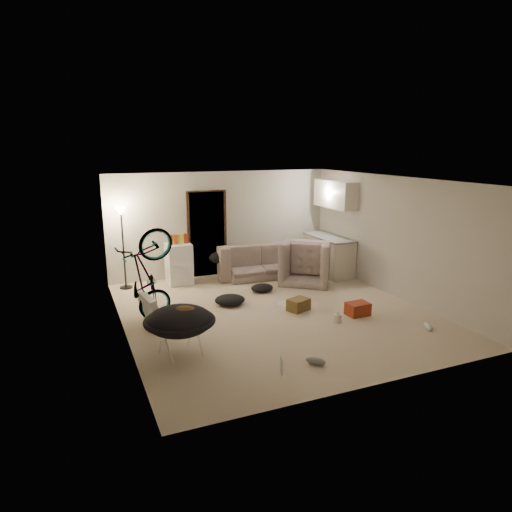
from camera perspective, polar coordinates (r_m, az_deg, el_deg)
name	(u,v)px	position (r m, az deg, el deg)	size (l,w,h in m)	color
floor	(274,312)	(8.79, 2.22, -7.07)	(5.50, 6.00, 0.02)	beige
ceiling	(275,179)	(8.24, 2.38, 9.54)	(5.50, 6.00, 0.02)	white
wall_back	(222,223)	(11.17, -4.28, 4.10)	(5.50, 0.02, 2.50)	beige
wall_front	(376,297)	(5.94, 14.74, -4.97)	(5.50, 0.02, 2.50)	beige
wall_left	(120,263)	(7.70, -16.65, -0.83)	(0.02, 6.00, 2.50)	beige
wall_right	(395,237)	(9.90, 16.94, 2.29)	(0.02, 6.00, 2.50)	beige
doorway	(207,234)	(11.06, -6.15, 2.75)	(0.85, 0.10, 2.04)	black
door_trim	(207,234)	(11.03, -6.11, 2.72)	(0.97, 0.04, 2.10)	#372013
floor_lamp	(122,230)	(10.31, -16.39, 3.09)	(0.28, 0.28, 1.81)	black
kitchen_counter	(328,255)	(11.46, 9.04, 0.07)	(0.60, 1.50, 0.88)	beige
counter_top	(329,237)	(11.36, 9.13, 2.33)	(0.64, 1.54, 0.04)	gray
kitchen_uppers	(335,194)	(11.27, 9.90, 7.61)	(0.38, 1.40, 0.65)	beige
sofa	(258,263)	(11.11, 0.26, -0.91)	(2.08, 0.81, 0.61)	#3C433B
armchair	(307,265)	(10.75, 6.45, -1.16)	(1.12, 0.98, 0.73)	#3C433B
bicycle	(147,298)	(8.33, -13.43, -5.17)	(0.62, 1.76, 0.93)	black
book_asset	(282,376)	(6.51, 3.29, -14.73)	(0.18, 0.24, 0.02)	maroon
mini_fridge	(179,264)	(10.58, -9.61, -0.96)	(0.54, 0.54, 0.93)	white
snack_box_0	(171,241)	(10.42, -10.64, 1.81)	(0.10, 0.07, 0.30)	maroon
snack_box_1	(176,241)	(10.45, -10.00, 1.86)	(0.10, 0.07, 0.30)	#CC5419
snack_box_2	(181,241)	(10.48, -9.36, 1.92)	(0.10, 0.07, 0.30)	gold
snack_box_3	(186,240)	(10.50, -8.72, 1.98)	(0.10, 0.07, 0.30)	maroon
saucer_chair	(180,327)	(7.00, -9.49, -8.75)	(1.08, 1.08, 0.77)	silver
hoodie	(183,314)	(6.91, -9.09, -7.16)	(0.48, 0.40, 0.22)	#4E311A
sofa_drape	(221,257)	(10.72, -4.41, -0.18)	(0.56, 0.46, 0.28)	black
tv_box	(149,310)	(8.26, -13.21, -6.57)	(0.11, 0.90, 0.59)	silver
drink_case_a	(299,305)	(8.87, 5.34, -6.07)	(0.40, 0.29, 0.23)	brown
drink_case_b	(358,309)	(8.81, 12.61, -6.47)	(0.41, 0.30, 0.24)	maroon
juicer	(338,318)	(8.41, 10.17, -7.58)	(0.15, 0.15, 0.21)	beige
newspaper	(292,305)	(9.19, 4.56, -6.07)	(0.45, 0.59, 0.01)	silver
book_blue	(202,314)	(8.68, -6.74, -7.27)	(0.21, 0.29, 0.03)	#2A5B9A
book_white	(206,325)	(8.20, -6.32, -8.53)	(0.21, 0.27, 0.03)	silver
shoe_1	(258,288)	(10.02, 0.26, -4.03)	(0.30, 0.12, 0.11)	slate
shoe_3	(316,361)	(6.84, 7.47, -12.90)	(0.29, 0.12, 0.11)	slate
shoe_4	(428,326)	(8.52, 20.68, -8.20)	(0.30, 0.12, 0.11)	white
clothes_lump_a	(230,300)	(9.16, -3.29, -5.49)	(0.60, 0.52, 0.19)	black
clothes_lump_b	(262,288)	(9.96, 0.76, -4.00)	(0.50, 0.44, 0.15)	black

